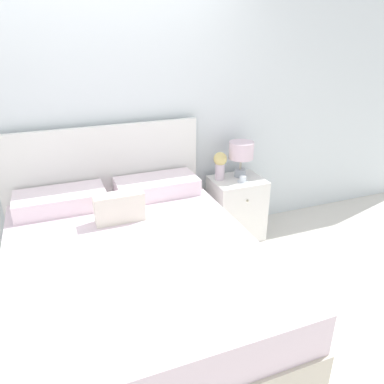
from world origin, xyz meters
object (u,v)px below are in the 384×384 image
object	(u,v)px
bed	(133,276)
flower_vase	(220,164)
nightstand	(236,208)
table_lamp	(241,152)
teacup	(243,179)

from	to	relation	value
bed	flower_vase	size ratio (longest dim) A/B	7.74
bed	nightstand	distance (m)	1.42
nightstand	flower_vase	distance (m)	0.49
table_lamp	teacup	bearing A→B (deg)	-107.13
nightstand	bed	bearing A→B (deg)	-148.57
bed	teacup	size ratio (longest dim) A/B	20.36
bed	flower_vase	world-z (taller)	bed
nightstand	flower_vase	size ratio (longest dim) A/B	2.31
nightstand	table_lamp	xyz separation A→B (m)	(0.06, 0.06, 0.55)
flower_vase	teacup	xyz separation A→B (m)	(0.17, -0.14, -0.13)
nightstand	table_lamp	size ratio (longest dim) A/B	1.78
bed	teacup	xyz separation A→B (m)	(1.22, 0.67, 0.31)
bed	nightstand	bearing A→B (deg)	31.43
nightstand	teacup	size ratio (longest dim) A/B	6.08
table_lamp	flower_vase	distance (m)	0.23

